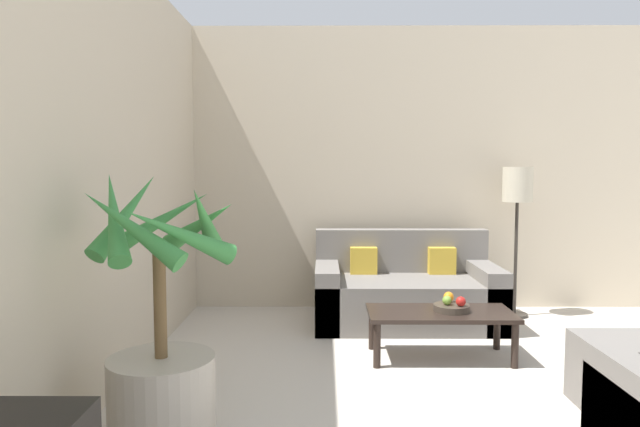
{
  "coord_description": "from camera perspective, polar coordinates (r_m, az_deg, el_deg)",
  "views": [
    {
      "loc": [
        -2.2,
        1.04,
        1.36
      ],
      "look_at": [
        -2.23,
        5.52,
        1.0
      ],
      "focal_mm": 32.0,
      "sensor_mm": 36.0,
      "label": 1
    }
  ],
  "objects": [
    {
      "name": "wall_back",
      "position": [
        5.95,
        22.1,
        4.16
      ],
      "size": [
        8.49,
        0.06,
        2.7
      ],
      "color": "beige",
      "rests_on": "ground_plane"
    },
    {
      "name": "potted_palm",
      "position": [
        2.9,
        -15.54,
        -13.99
      ],
      "size": [
        0.71,
        0.79,
        1.37
      ],
      "color": "#ADA393",
      "rests_on": "ground_plane"
    },
    {
      "name": "sofa_loveseat",
      "position": [
        5.09,
        8.51,
        -7.86
      ],
      "size": [
        1.57,
        0.86,
        0.79
      ],
      "color": "slate",
      "rests_on": "ground_plane"
    },
    {
      "name": "floor_lamp",
      "position": [
        5.45,
        19.14,
        1.77
      ],
      "size": [
        0.27,
        0.27,
        1.37
      ],
      "color": "#2D2823",
      "rests_on": "ground_plane"
    },
    {
      "name": "coffee_table",
      "position": [
        4.21,
        11.93,
        -10.11
      ],
      "size": [
        1.03,
        0.49,
        0.34
      ],
      "color": "black",
      "rests_on": "ground_plane"
    },
    {
      "name": "fruit_bowl",
      "position": [
        4.21,
        13.0,
        -9.19
      ],
      "size": [
        0.25,
        0.25,
        0.05
      ],
      "color": "#42382D",
      "rests_on": "coffee_table"
    },
    {
      "name": "apple_red",
      "position": [
        4.16,
        13.9,
        -8.53
      ],
      "size": [
        0.07,
        0.07,
        0.07
      ],
      "color": "red",
      "rests_on": "fruit_bowl"
    },
    {
      "name": "apple_green",
      "position": [
        4.18,
        12.59,
        -8.47
      ],
      "size": [
        0.07,
        0.07,
        0.07
      ],
      "color": "olive",
      "rests_on": "fruit_bowl"
    },
    {
      "name": "orange_fruit",
      "position": [
        4.28,
        12.74,
        -8.14
      ],
      "size": [
        0.07,
        0.07,
        0.07
      ],
      "color": "orange",
      "rests_on": "fruit_bowl"
    },
    {
      "name": "ottoman",
      "position": [
        3.74,
        28.77,
        -13.97
      ],
      "size": [
        0.57,
        0.46,
        0.41
      ],
      "color": "slate",
      "rests_on": "ground_plane"
    }
  ]
}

